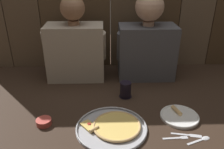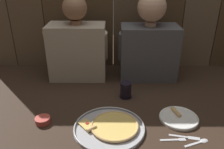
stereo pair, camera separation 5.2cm
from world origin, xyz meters
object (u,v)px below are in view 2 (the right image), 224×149
(dipping_bowl, at_px, (43,120))
(diner_left, at_px, (77,44))
(pizza_tray, at_px, (111,127))
(dinner_plate, at_px, (179,118))
(diner_right, at_px, (149,41))
(drinking_glass, at_px, (126,90))

(dipping_bowl, relative_size, diner_left, 0.14)
(pizza_tray, height_order, dipping_bowl, dipping_bowl)
(dinner_plate, bearing_deg, diner_right, 101.67)
(dipping_bowl, height_order, diner_left, diner_left)
(pizza_tray, xyz_separation_m, diner_left, (-0.26, 0.63, 0.26))
(pizza_tray, height_order, diner_right, diner_right)
(dinner_plate, bearing_deg, diner_left, 139.72)
(dinner_plate, relative_size, drinking_glass, 2.13)
(drinking_glass, distance_m, dipping_bowl, 0.55)
(drinking_glass, relative_size, diner_left, 0.17)
(dipping_bowl, xyz_separation_m, diner_right, (0.65, 0.58, 0.27))
(diner_left, bearing_deg, dipping_bowl, -101.97)
(diner_left, bearing_deg, drinking_glass, -40.76)
(dipping_bowl, xyz_separation_m, diner_left, (0.12, 0.58, 0.25))
(dipping_bowl, height_order, diner_right, diner_right)
(drinking_glass, xyz_separation_m, diner_right, (0.18, 0.30, 0.24))
(pizza_tray, height_order, diner_left, diner_left)
(dinner_plate, height_order, diner_left, diner_left)
(dinner_plate, height_order, diner_right, diner_right)
(drinking_glass, height_order, diner_left, diner_left)
(drinking_glass, height_order, dipping_bowl, drinking_glass)
(dipping_bowl, bearing_deg, diner_left, 78.03)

